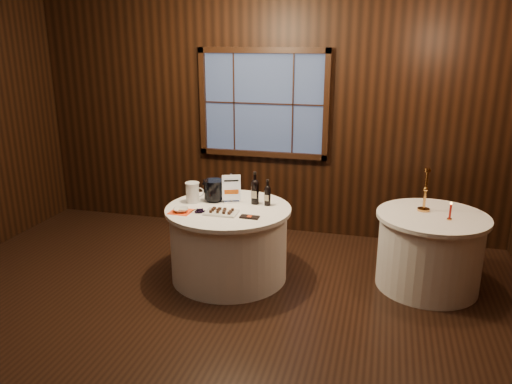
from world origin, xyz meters
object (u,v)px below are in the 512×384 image
(grape_bunch, at_px, (200,211))
(cracker_bowl, at_px, (181,210))
(glass_pitcher, at_px, (193,192))
(red_candle, at_px, (450,213))
(side_table, at_px, (429,251))
(sign_stand, at_px, (231,193))
(brass_candlestick, at_px, (425,196))
(chocolate_box, at_px, (249,217))
(port_bottle_right, at_px, (267,194))
(chocolate_plate, at_px, (221,212))
(ice_bucket, at_px, (214,190))
(port_bottle_left, at_px, (255,190))
(main_table, at_px, (229,242))

(grape_bunch, height_order, cracker_bowl, same)
(glass_pitcher, relative_size, red_candle, 1.23)
(side_table, xyz_separation_m, sign_stand, (-2.02, -0.13, 0.49))
(side_table, height_order, brass_candlestick, brass_candlestick)
(chocolate_box, height_order, grape_bunch, grape_bunch)
(side_table, distance_m, sign_stand, 2.08)
(sign_stand, relative_size, port_bottle_right, 1.13)
(chocolate_plate, bearing_deg, glass_pitcher, 146.53)
(sign_stand, xyz_separation_m, grape_bunch, (-0.20, -0.41, -0.09))
(port_bottle_right, height_order, ice_bucket, port_bottle_right)
(port_bottle_left, bearing_deg, main_table, -138.70)
(main_table, bearing_deg, chocolate_plate, -92.97)
(chocolate_box, distance_m, cracker_bowl, 0.70)
(sign_stand, xyz_separation_m, port_bottle_left, (0.25, 0.02, 0.04))
(main_table, height_order, port_bottle_right, port_bottle_right)
(sign_stand, relative_size, brass_candlestick, 0.71)
(port_bottle_right, xyz_separation_m, chocolate_plate, (-0.38, -0.37, -0.10))
(sign_stand, height_order, brass_candlestick, brass_candlestick)
(sign_stand, distance_m, grape_bunch, 0.46)
(sign_stand, distance_m, port_bottle_right, 0.39)
(port_bottle_right, bearing_deg, sign_stand, -171.95)
(port_bottle_right, relative_size, chocolate_plate, 0.86)
(side_table, distance_m, cracker_bowl, 2.51)
(sign_stand, xyz_separation_m, glass_pitcher, (-0.39, -0.10, 0.00))
(ice_bucket, bearing_deg, chocolate_plate, -61.09)
(main_table, distance_m, red_candle, 2.19)
(port_bottle_right, bearing_deg, port_bottle_left, -178.38)
(side_table, xyz_separation_m, port_bottle_right, (-1.63, -0.13, 0.50))
(port_bottle_right, distance_m, chocolate_box, 0.43)
(ice_bucket, distance_m, red_candle, 2.35)
(side_table, height_order, chocolate_box, chocolate_box)
(sign_stand, bearing_deg, glass_pitcher, 173.15)
(port_bottle_right, height_order, chocolate_box, port_bottle_right)
(ice_bucket, bearing_deg, side_table, 3.21)
(chocolate_box, bearing_deg, port_bottle_left, 99.18)
(port_bottle_right, xyz_separation_m, ice_bucket, (-0.58, 0.00, 0.00))
(ice_bucket, xyz_separation_m, glass_pitcher, (-0.20, -0.10, -0.01))
(chocolate_box, relative_size, brass_candlestick, 0.42)
(chocolate_plate, xyz_separation_m, grape_bunch, (-0.21, -0.04, 0.00))
(port_bottle_right, height_order, cracker_bowl, port_bottle_right)
(main_table, relative_size, sign_stand, 4.14)
(cracker_bowl, xyz_separation_m, brass_candlestick, (2.33, 0.65, 0.14))
(port_bottle_right, height_order, brass_candlestick, brass_candlestick)
(ice_bucket, height_order, glass_pitcher, ice_bucket)
(grape_bunch, relative_size, cracker_bowl, 1.18)
(port_bottle_left, relative_size, red_candle, 1.96)
(main_table, height_order, brass_candlestick, brass_candlestick)
(sign_stand, distance_m, brass_candlestick, 1.95)
(ice_bucket, xyz_separation_m, cracker_bowl, (-0.20, -0.42, -0.10))
(cracker_bowl, height_order, brass_candlestick, brass_candlestick)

